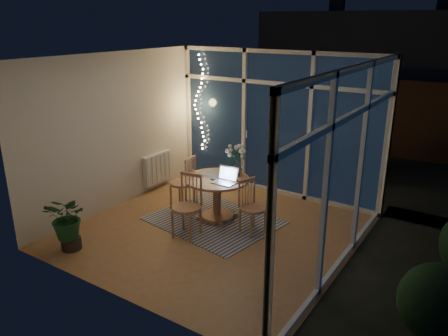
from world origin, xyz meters
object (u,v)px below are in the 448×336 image
at_px(laptop, 224,175).
at_px(potted_plant, 69,224).
at_px(chair_left, 182,182).
at_px(flower_vase, 236,169).
at_px(chair_right, 253,207).
at_px(chair_front, 186,206).
at_px(dining_table, 217,198).

xyz_separation_m(laptop, potted_plant, (-1.38, -1.83, -0.45)).
xyz_separation_m(chair_left, laptop, (0.96, -0.17, 0.36)).
relative_size(chair_left, flower_vase, 4.47).
bearing_deg(chair_right, flower_vase, 73.93).
bearing_deg(chair_front, chair_right, 30.79).
relative_size(dining_table, chair_left, 1.10).
bearing_deg(laptop, potted_plant, -127.40).
height_order(chair_front, flower_vase, chair_front).
relative_size(chair_left, potted_plant, 1.23).
xyz_separation_m(chair_left, potted_plant, (-0.42, -2.00, -0.09)).
bearing_deg(chair_front, flower_vase, 70.30).
bearing_deg(dining_table, chair_front, -93.10).
distance_m(laptop, potted_plant, 2.34).
relative_size(chair_right, potted_plant, 1.11).
xyz_separation_m(dining_table, chair_left, (-0.75, 0.05, 0.12)).
relative_size(dining_table, laptop, 2.97).
height_order(laptop, potted_plant, laptop).
height_order(chair_left, laptop, laptop).
bearing_deg(flower_vase, potted_plant, -120.66).
height_order(chair_right, laptop, laptop).
bearing_deg(flower_vase, laptop, -84.90).
distance_m(chair_left, chair_front, 1.06).
distance_m(dining_table, chair_left, 0.76).
bearing_deg(chair_right, dining_table, 101.77).
xyz_separation_m(flower_vase, potted_plant, (-1.34, -2.26, -0.43)).
distance_m(chair_right, potted_plant, 2.64).
height_order(dining_table, chair_front, chair_front).
bearing_deg(chair_left, potted_plant, -20.66).
distance_m(chair_right, chair_front, 1.00).
bearing_deg(chair_left, chair_right, 74.42).
height_order(laptop, flower_vase, laptop).
xyz_separation_m(chair_right, flower_vase, (-0.56, 0.43, 0.38)).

